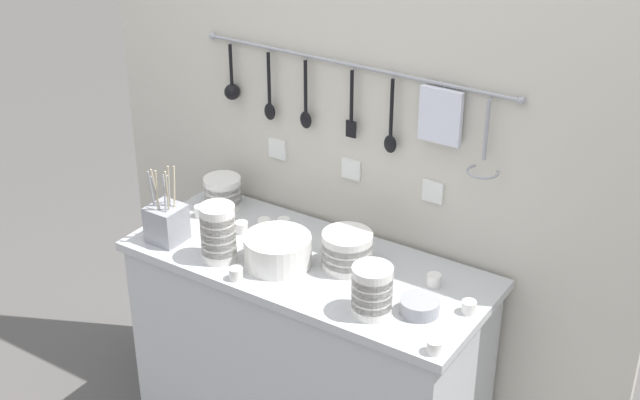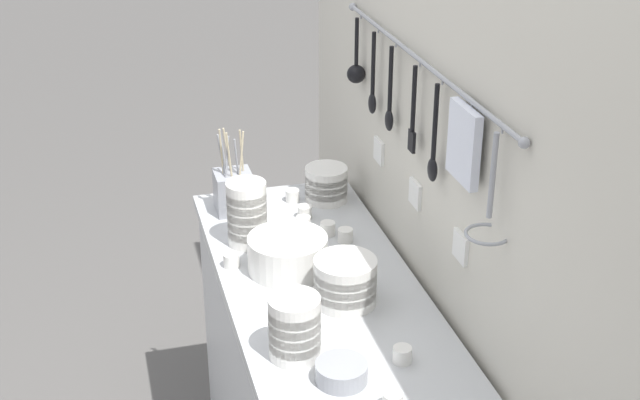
{
  "view_description": "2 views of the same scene",
  "coord_description": "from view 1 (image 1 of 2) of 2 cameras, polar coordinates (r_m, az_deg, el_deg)",
  "views": [
    {
      "loc": [
        1.37,
        -2.03,
        2.34
      ],
      "look_at": [
        0.06,
        -0.03,
        1.1
      ],
      "focal_mm": 50.0,
      "sensor_mm": 36.0,
      "label": 1
    },
    {
      "loc": [
        1.97,
        -0.52,
        2.07
      ],
      "look_at": [
        0.01,
        0.0,
        1.09
      ],
      "focal_mm": 50.0,
      "sensor_mm": 36.0,
      "label": 2
    }
  ],
  "objects": [
    {
      "name": "bowl_stack_wide_centre",
      "position": [
        2.58,
        3.35,
        -5.8
      ],
      "size": [
        0.12,
        0.12,
        0.16
      ],
      "color": "silver",
      "rests_on": "counter"
    },
    {
      "name": "bowl_stack_tall_left",
      "position": [
        3.19,
        -6.25,
        0.51
      ],
      "size": [
        0.13,
        0.13,
        0.11
      ],
      "color": "silver",
      "rests_on": "counter"
    },
    {
      "name": "cup_mid_row",
      "position": [
        3.14,
        -7.66,
        -0.72
      ],
      "size": [
        0.04,
        0.04,
        0.04
      ],
      "color": "silver",
      "rests_on": "counter"
    },
    {
      "name": "steel_mixing_bowl",
      "position": [
        2.63,
        6.4,
        -6.77
      ],
      "size": [
        0.12,
        0.12,
        0.04
      ],
      "color": "#93969E",
      "rests_on": "counter"
    },
    {
      "name": "cup_edge_near",
      "position": [
        2.76,
        7.3,
        -5.1
      ],
      "size": [
        0.04,
        0.04,
        0.04
      ],
      "color": "silver",
      "rests_on": "counter"
    },
    {
      "name": "bowl_stack_nested_right",
      "position": [
        2.85,
        -6.53,
        -2.1
      ],
      "size": [
        0.11,
        0.11,
        0.19
      ],
      "color": "silver",
      "rests_on": "counter"
    },
    {
      "name": "cup_front_left",
      "position": [
        3.04,
        -2.34,
        -1.53
      ],
      "size": [
        0.04,
        0.04,
        0.04
      ],
      "color": "silver",
      "rests_on": "counter"
    },
    {
      "name": "plate_stack",
      "position": [
        2.83,
        -2.73,
        -3.25
      ],
      "size": [
        0.22,
        0.22,
        0.1
      ],
      "color": "silver",
      "rests_on": "counter"
    },
    {
      "name": "cup_by_caddy",
      "position": [
        2.78,
        -5.4,
        -4.72
      ],
      "size": [
        0.04,
        0.04,
        0.04
      ],
      "color": "silver",
      "rests_on": "counter"
    },
    {
      "name": "cup_beside_plates",
      "position": [
        3.04,
        -3.58,
        -1.55
      ],
      "size": [
        0.04,
        0.04,
        0.04
      ],
      "color": "silver",
      "rests_on": "counter"
    },
    {
      "name": "counter",
      "position": [
        3.11,
        -0.74,
        -10.56
      ],
      "size": [
        1.2,
        0.51,
        0.85
      ],
      "color": "#B7BABC",
      "rests_on": "ground"
    },
    {
      "name": "cup_centre",
      "position": [
        2.48,
        7.33,
        -9.31
      ],
      "size": [
        0.04,
        0.04,
        0.04
      ],
      "color": "silver",
      "rests_on": "counter"
    },
    {
      "name": "cup_edge_far",
      "position": [
        3.08,
        -5.83,
        -1.24
      ],
      "size": [
        0.04,
        0.04,
        0.04
      ],
      "color": "silver",
      "rests_on": "counter"
    },
    {
      "name": "cup_back_right",
      "position": [
        3.03,
        -5.05,
        -1.75
      ],
      "size": [
        0.04,
        0.04,
        0.04
      ],
      "color": "silver",
      "rests_on": "counter"
    },
    {
      "name": "bowl_stack_short_front",
      "position": [
        2.8,
        1.75,
        -3.25
      ],
      "size": [
        0.16,
        0.16,
        0.12
      ],
      "color": "silver",
      "rests_on": "counter"
    },
    {
      "name": "cutlery_caddy",
      "position": [
        2.99,
        -9.8,
        -1.43
      ],
      "size": [
        0.11,
        0.11,
        0.27
      ],
      "color": "#93969E",
      "rests_on": "counter"
    },
    {
      "name": "cup_front_right",
      "position": [
        2.65,
        9.5,
        -6.78
      ],
      "size": [
        0.04,
        0.04,
        0.04
      ],
      "color": "silver",
      "rests_on": "counter"
    },
    {
      "name": "back_wall",
      "position": [
        3.05,
        2.21,
        -0.59
      ],
      "size": [
        2.0,
        0.11,
        1.8
      ],
      "color": "beige",
      "rests_on": "ground"
    }
  ]
}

